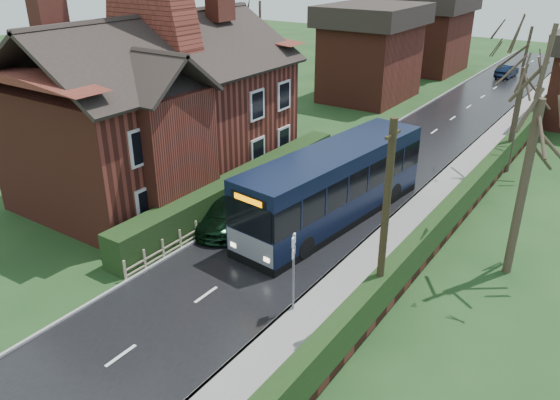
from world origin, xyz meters
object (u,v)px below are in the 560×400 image
Objects in this scene: bus at (333,186)px; telegraph_pole at (385,226)px; car_green at (226,213)px; bus_stop_sign at (293,262)px; brick_house at (160,104)px; car_silver at (274,204)px.

telegraph_pole is at bearing -43.25° from bus.
telegraph_pole is (8.70, -2.59, 2.96)m from car_green.
bus_stop_sign is (2.40, -7.08, 0.31)m from bus.
telegraph_pole reaches higher than bus_stop_sign.
car_green is (5.83, -2.01, -3.73)m from brick_house.
brick_house is 9.97m from bus.
brick_house is at bearing 164.32° from telegraph_pole.
bus is at bearing 132.49° from telegraph_pole.
brick_house is 13.50m from bus_stop_sign.
brick_house reaches higher than car_silver.
telegraph_pole reaches higher than car_green.
brick_house reaches higher than car_green.
telegraph_pole is (2.60, 1.24, 1.59)m from bus_stop_sign.
bus is 5.03m from car_green.
car_green is at bearing 165.31° from telegraph_pole.
bus_stop_sign reaches higher than car_silver.
car_silver is 1.44× the size of bus_stop_sign.
telegraph_pole is (5.00, -5.84, 1.90)m from bus.
bus is at bearing 84.76° from bus_stop_sign.
brick_house is 3.28× the size of car_green.
car_silver is at bearing 151.07° from telegraph_pole.
bus is (9.53, 1.23, -2.67)m from brick_house.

